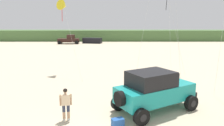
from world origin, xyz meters
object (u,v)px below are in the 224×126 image
object	(u,v)px
jeep	(154,90)
cooler_box	(117,122)
distant_pickup	(68,39)
kite_green_box	(62,6)
person_watching	(65,103)
distant_sedan	(92,41)

from	to	relation	value
jeep	cooler_box	size ratio (longest dim) A/B	8.89
distant_pickup	kite_green_box	bearing A→B (deg)	-79.59
jeep	distant_pickup	xyz separation A→B (m)	(-11.79, 36.05, -0.26)
person_watching	kite_green_box	size ratio (longest dim) A/B	0.24
person_watching	cooler_box	size ratio (longest dim) A/B	2.98
distant_pickup	distant_sedan	distance (m)	5.16
cooler_box	person_watching	bearing A→B (deg)	142.37
cooler_box	distant_sedan	size ratio (longest dim) A/B	0.13
jeep	distant_sedan	bearing A→B (deg)	100.32
distant_sedan	kite_green_box	distance (m)	28.16
cooler_box	kite_green_box	bearing A→B (deg)	89.26
jeep	cooler_box	xyz separation A→B (m)	(-2.05, -1.83, -1.01)
kite_green_box	distant_sedan	bearing A→B (deg)	89.66
jeep	person_watching	distance (m)	4.79
person_watching	distant_sedan	size ratio (longest dim) A/B	0.40
cooler_box	distant_sedan	distance (m)	39.30
distant_pickup	cooler_box	bearing A→B (deg)	-75.58
jeep	cooler_box	bearing A→B (deg)	-138.28
person_watching	distant_pickup	world-z (taller)	distant_pickup
jeep	person_watching	bearing A→B (deg)	-165.45
distant_sedan	kite_green_box	xyz separation A→B (m)	(-0.16, -27.57, 5.73)
person_watching	distant_pickup	xyz separation A→B (m)	(-7.17, 37.25, 0.00)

